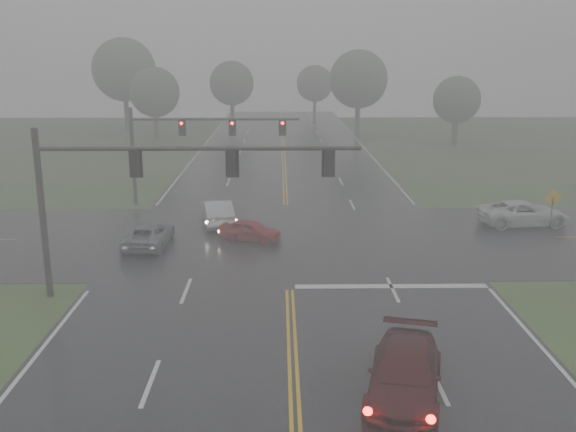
{
  "coord_description": "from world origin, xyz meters",
  "views": [
    {
      "loc": [
        -0.44,
        -12.19,
        10.07
      ],
      "look_at": [
        -0.04,
        16.0,
        2.84
      ],
      "focal_mm": 40.0,
      "sensor_mm": 36.0,
      "label": 1
    }
  ],
  "objects_px": {
    "sedan_silver": "(217,225)",
    "signal_gantry_far": "(184,137)",
    "sedan_maroon": "(404,397)",
    "pickup_white": "(522,225)",
    "signal_gantry_near": "(140,180)",
    "sedan_red": "(251,241)",
    "car_grey": "(149,246)"
  },
  "relations": [
    {
      "from": "car_grey",
      "to": "sedan_red",
      "type": "bearing_deg",
      "value": -167.92
    },
    {
      "from": "sedan_red",
      "to": "signal_gantry_far",
      "type": "height_order",
      "value": "signal_gantry_far"
    },
    {
      "from": "sedan_silver",
      "to": "car_grey",
      "type": "xyz_separation_m",
      "value": [
        -3.23,
        -4.39,
        0.0
      ]
    },
    {
      "from": "sedan_silver",
      "to": "car_grey",
      "type": "relative_size",
      "value": 1.01
    },
    {
      "from": "sedan_maroon",
      "to": "signal_gantry_near",
      "type": "height_order",
      "value": "signal_gantry_near"
    },
    {
      "from": "sedan_silver",
      "to": "pickup_white",
      "type": "xyz_separation_m",
      "value": [
        18.29,
        -0.43,
        0.0
      ]
    },
    {
      "from": "signal_gantry_far",
      "to": "signal_gantry_near",
      "type": "bearing_deg",
      "value": -87.81
    },
    {
      "from": "signal_gantry_far",
      "to": "sedan_maroon",
      "type": "bearing_deg",
      "value": -68.4
    },
    {
      "from": "sedan_maroon",
      "to": "car_grey",
      "type": "xyz_separation_m",
      "value": [
        -10.68,
        15.61,
        0.0
      ]
    },
    {
      "from": "sedan_maroon",
      "to": "sedan_red",
      "type": "bearing_deg",
      "value": 122.22
    },
    {
      "from": "sedan_silver",
      "to": "signal_gantry_far",
      "type": "distance_m",
      "value": 7.52
    },
    {
      "from": "sedan_red",
      "to": "signal_gantry_near",
      "type": "xyz_separation_m",
      "value": [
        -4.09,
        -8.06,
        5.03
      ]
    },
    {
      "from": "car_grey",
      "to": "sedan_maroon",
      "type": "bearing_deg",
      "value": 126.58
    },
    {
      "from": "pickup_white",
      "to": "signal_gantry_near",
      "type": "xyz_separation_m",
      "value": [
        -20.24,
        -11.08,
        5.03
      ]
    },
    {
      "from": "sedan_red",
      "to": "pickup_white",
      "type": "distance_m",
      "value": 16.43
    },
    {
      "from": "sedan_red",
      "to": "sedan_maroon",
      "type": "bearing_deg",
      "value": -145.27
    },
    {
      "from": "sedan_maroon",
      "to": "signal_gantry_near",
      "type": "xyz_separation_m",
      "value": [
        -9.4,
        8.48,
        5.03
      ]
    },
    {
      "from": "sedan_red",
      "to": "pickup_white",
      "type": "relative_size",
      "value": 0.65
    },
    {
      "from": "sedan_maroon",
      "to": "sedan_silver",
      "type": "relative_size",
      "value": 1.12
    },
    {
      "from": "signal_gantry_far",
      "to": "pickup_white",
      "type": "bearing_deg",
      "value": -15.53
    },
    {
      "from": "pickup_white",
      "to": "signal_gantry_near",
      "type": "relative_size",
      "value": 0.4
    },
    {
      "from": "sedan_maroon",
      "to": "pickup_white",
      "type": "distance_m",
      "value": 22.36
    },
    {
      "from": "signal_gantry_near",
      "to": "signal_gantry_far",
      "type": "height_order",
      "value": "signal_gantry_near"
    },
    {
      "from": "car_grey",
      "to": "signal_gantry_near",
      "type": "distance_m",
      "value": 8.82
    },
    {
      "from": "sedan_red",
      "to": "car_grey",
      "type": "xyz_separation_m",
      "value": [
        -5.37,
        -0.93,
        0.0
      ]
    },
    {
      "from": "sedan_maroon",
      "to": "car_grey",
      "type": "bearing_deg",
      "value": 138.8
    },
    {
      "from": "car_grey",
      "to": "pickup_white",
      "type": "xyz_separation_m",
      "value": [
        21.52,
        3.95,
        0.0
      ]
    },
    {
      "from": "sedan_red",
      "to": "signal_gantry_near",
      "type": "relative_size",
      "value": 0.26
    },
    {
      "from": "sedan_red",
      "to": "signal_gantry_far",
      "type": "bearing_deg",
      "value": 45.15
    },
    {
      "from": "sedan_maroon",
      "to": "signal_gantry_far",
      "type": "bearing_deg",
      "value": 126.03
    },
    {
      "from": "sedan_red",
      "to": "sedan_silver",
      "type": "height_order",
      "value": "sedan_silver"
    },
    {
      "from": "sedan_silver",
      "to": "sedan_maroon",
      "type": "bearing_deg",
      "value": 98.8
    }
  ]
}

